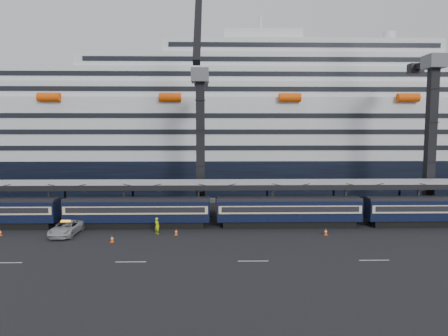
# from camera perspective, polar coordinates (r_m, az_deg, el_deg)

# --- Properties ---
(ground) EXTENTS (260.00, 260.00, 0.00)m
(ground) POSITION_cam_1_polar(r_m,az_deg,el_deg) (47.39, 21.13, -10.65)
(ground) COLOR black
(ground) RESTS_ON ground
(train) EXTENTS (133.05, 3.00, 4.05)m
(train) POSITION_cam_1_polar(r_m,az_deg,el_deg) (54.70, 12.67, -5.90)
(train) COLOR black
(train) RESTS_ON ground
(canopy) EXTENTS (130.00, 6.25, 5.53)m
(canopy) POSITION_cam_1_polar(r_m,az_deg,el_deg) (59.26, 16.18, -2.12)
(canopy) COLOR #9B9FA3
(canopy) RESTS_ON ground
(cruise_ship) EXTENTS (214.09, 28.84, 34.00)m
(cruise_ship) POSITION_cam_1_polar(r_m,az_deg,el_deg) (89.59, 9.52, 5.06)
(cruise_ship) COLOR black
(cruise_ship) RESTS_ON ground
(crane_dark_near) EXTENTS (4.50, 17.75, 35.08)m
(crane_dark_near) POSITION_cam_1_polar(r_m,az_deg,el_deg) (60.70, -3.40, 4.58)
(crane_dark_near) COLOR #53565B
(crane_dark_near) RESTS_ON ground
(crane_dark_mid) EXTENTS (4.50, 18.24, 39.64)m
(crane_dark_mid) POSITION_cam_1_polar(r_m,az_deg,el_deg) (68.00, 27.65, 5.27)
(crane_dark_mid) COLOR #53565B
(crane_dark_mid) RESTS_ON ground
(pickup_truck) EXTENTS (2.86, 6.06, 1.67)m
(pickup_truck) POSITION_cam_1_polar(r_m,az_deg,el_deg) (53.09, -21.65, -8.01)
(pickup_truck) COLOR #A3A5AA
(pickup_truck) RESTS_ON ground
(worker) EXTENTS (0.89, 0.87, 2.06)m
(worker) POSITION_cam_1_polar(r_m,az_deg,el_deg) (50.53, -9.55, -8.14)
(worker) COLOR #BEE70C
(worker) RESTS_ON ground
(traffic_cone_a) EXTENTS (0.41, 0.41, 0.82)m
(traffic_cone_a) POSITION_cam_1_polar(r_m,az_deg,el_deg) (56.32, -29.34, -8.01)
(traffic_cone_a) COLOR #FC5007
(traffic_cone_a) RESTS_ON ground
(traffic_cone_b) EXTENTS (0.42, 0.42, 0.84)m
(traffic_cone_b) POSITION_cam_1_polar(r_m,az_deg,el_deg) (48.21, -15.70, -9.69)
(traffic_cone_b) COLOR #FC5007
(traffic_cone_b) RESTS_ON ground
(traffic_cone_c) EXTENTS (0.42, 0.42, 0.83)m
(traffic_cone_c) POSITION_cam_1_polar(r_m,az_deg,el_deg) (49.82, -6.85, -9.04)
(traffic_cone_c) COLOR #FC5007
(traffic_cone_c) RESTS_ON ground
(traffic_cone_d) EXTENTS (0.43, 0.43, 0.87)m
(traffic_cone_d) POSITION_cam_1_polar(r_m,az_deg,el_deg) (51.08, 14.34, -8.79)
(traffic_cone_d) COLOR #FC5007
(traffic_cone_d) RESTS_ON ground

